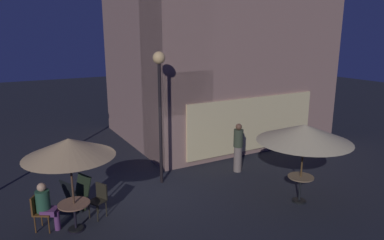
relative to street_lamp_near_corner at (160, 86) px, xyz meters
The scene contains 12 objects.
ground_plane 3.30m from the street_lamp_near_corner, 149.71° to the right, with size 60.00×60.00×0.00m, color #21232B.
cafe_building 4.64m from the street_lamp_near_corner, 40.46° to the left, with size 8.50×6.84×9.67m.
street_lamp_near_corner is the anchor object (origin of this frame).
menu_sandwich_board 3.87m from the street_lamp_near_corner, 169.74° to the right, with size 0.81×0.76×0.90m.
cafe_table_0 4.28m from the street_lamp_near_corner, 152.63° to the right, with size 0.76×0.76×0.72m.
cafe_table_1 4.99m from the street_lamp_near_corner, 47.65° to the right, with size 0.72×0.72×0.77m.
patio_umbrella_0 3.54m from the street_lamp_near_corner, 152.63° to the right, with size 2.11×2.11×2.34m.
patio_umbrella_1 4.40m from the street_lamp_near_corner, 47.65° to the right, with size 2.58×2.58×2.29m.
cafe_chair_0 3.67m from the street_lamp_near_corner, 152.91° to the right, with size 0.52×0.52×0.89m.
cafe_chair_1 4.68m from the street_lamp_near_corner, 163.39° to the right, with size 0.58×0.58×0.91m.
patron_seated_0 4.52m from the street_lamp_near_corner, 161.72° to the right, with size 0.53×0.48×1.22m.
patron_standing_1 3.56m from the street_lamp_near_corner, ahead, with size 0.33×0.33×1.72m.
Camera 1 is at (-3.44, -9.17, 4.68)m, focal length 32.88 mm.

